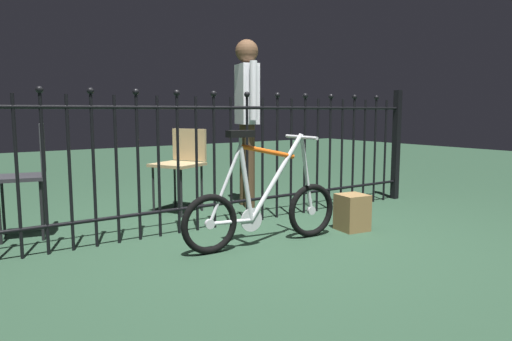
{
  "coord_description": "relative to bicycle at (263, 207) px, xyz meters",
  "views": [
    {
      "loc": [
        -2.22,
        -2.87,
        1.03
      ],
      "look_at": [
        -0.07,
        0.2,
        0.55
      ],
      "focal_mm": 33.14,
      "sensor_mm": 36.0,
      "label": 1
    }
  ],
  "objects": [
    {
      "name": "ground_plane",
      "position": [
        0.15,
        0.0,
        -0.3
      ],
      "size": [
        20.0,
        20.0,
        0.0
      ],
      "primitive_type": "plane",
      "color": "#284531"
    },
    {
      "name": "bicycle",
      "position": [
        0.0,
        0.0,
        0.0
      ],
      "size": [
        1.35,
        0.4,
        0.88
      ],
      "color": "black",
      "rests_on": "ground"
    },
    {
      "name": "display_crate",
      "position": [
        0.89,
        -0.07,
        -0.14
      ],
      "size": [
        0.26,
        0.26,
        0.31
      ],
      "primitive_type": "cube",
      "rotation": [
        0.0,
        0.0,
        -0.14
      ],
      "color": "olive",
      "rests_on": "ground"
    },
    {
      "name": "chair_charcoal",
      "position": [
        -1.4,
        1.26,
        0.27
      ],
      "size": [
        0.45,
        0.44,
        0.92
      ],
      "color": "black",
      "rests_on": "ground"
    },
    {
      "name": "person_visitor",
      "position": [
        0.73,
        1.32,
        0.77
      ],
      "size": [
        0.25,
        0.46,
        1.76
      ],
      "color": "#4C3823",
      "rests_on": "ground"
    },
    {
      "name": "chair_tan",
      "position": [
        0.05,
        1.48,
        0.24
      ],
      "size": [
        0.58,
        0.58,
        0.84
      ],
      "color": "black",
      "rests_on": "ground"
    },
    {
      "name": "iron_fence",
      "position": [
        0.1,
        0.68,
        0.33
      ],
      "size": [
        4.56,
        0.07,
        1.26
      ],
      "color": "black",
      "rests_on": "ground"
    }
  ]
}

